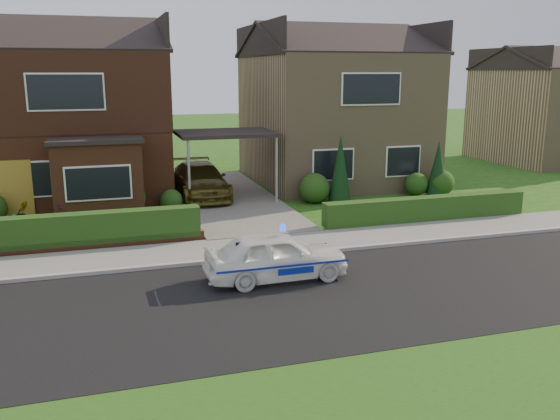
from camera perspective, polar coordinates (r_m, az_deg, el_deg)
name	(u,v)px	position (r m, az deg, el deg)	size (l,w,h in m)	color
ground	(326,295)	(14.04, 4.45, -8.15)	(120.00, 120.00, 0.00)	#214612
road	(326,295)	(14.04, 4.45, -8.15)	(60.00, 6.00, 0.02)	black
kerb	(286,255)	(16.73, 0.61, -4.33)	(60.00, 0.16, 0.12)	#9E9993
sidewalk	(276,245)	(17.69, -0.43, -3.38)	(60.00, 2.00, 0.10)	slate
grass_verge	(444,408)	(10.04, 15.50, -17.89)	(60.00, 4.00, 0.01)	#214612
driveway	(227,198)	(24.17, -5.15, 1.13)	(3.80, 12.00, 0.12)	#666059
house_left	(71,103)	(26.08, -19.43, 9.65)	(7.50, 9.53, 7.25)	brown
house_right	(333,103)	(28.26, 5.13, 10.26)	(7.50, 8.06, 7.25)	#9A7F5E
carport_link	(226,134)	(23.72, -5.26, 7.25)	(3.80, 3.00, 2.77)	black
dwarf_wall	(71,246)	(18.14, -19.45, -3.31)	(7.70, 0.25, 0.36)	brown
hedge_left	(72,251)	(18.33, -19.39, -3.72)	(7.50, 0.55, 0.90)	#173812
hedge_right	(425,222)	(21.11, 13.81, -1.15)	(7.50, 0.55, 0.80)	#173812
shrub_left_mid	(127,198)	(21.91, -14.52, 1.10)	(1.32, 1.32, 1.32)	#173812
shrub_left_near	(171,200)	(22.37, -10.43, 0.92)	(0.84, 0.84, 0.84)	#173812
shrub_right_near	(314,188)	(23.44, 3.33, 2.13)	(1.20, 1.20, 1.20)	#173812
shrub_right_mid	(416,184)	(25.50, 12.98, 2.44)	(0.96, 0.96, 0.96)	#173812
shrub_right_far	(441,183)	(25.75, 15.25, 2.55)	(1.08, 1.08, 1.08)	#173812
conifer_a	(340,170)	(23.49, 5.81, 3.84)	(0.90, 0.90, 2.60)	black
conifer_b	(438,170)	(25.55, 14.95, 3.77)	(0.90, 0.90, 2.20)	black
neighbour_right	(550,116)	(37.64, 24.52, 8.25)	(6.50, 7.00, 5.20)	#9A7F5E
police_car	(276,256)	(14.78, -0.39, -4.49)	(3.29, 3.60, 1.38)	white
driveway_car	(200,180)	(24.20, -7.69, 2.86)	(1.89, 4.66, 1.35)	brown
potted_plant_a	(15,226)	(20.45, -24.16, -1.38)	(0.38, 0.26, 0.72)	gray
potted_plant_b	(22,214)	(21.80, -23.60, -0.32)	(0.46, 0.37, 0.83)	gray
potted_plant_c	(62,214)	(21.38, -20.24, -0.40)	(0.41, 0.41, 0.74)	gray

